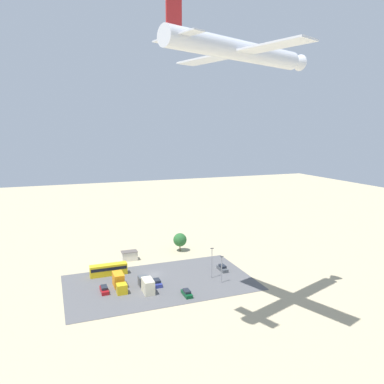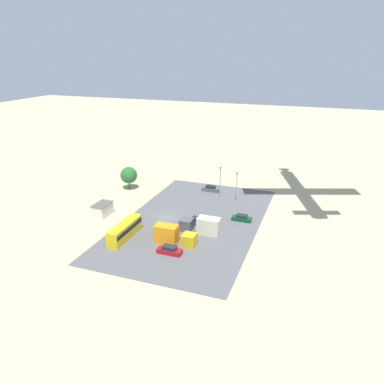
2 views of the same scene
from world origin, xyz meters
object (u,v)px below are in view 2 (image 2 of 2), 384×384
object	(u,v)px
parked_car_0	(170,250)
parked_car_1	(197,222)
parked_truck_1	(202,226)
parked_car_3	(211,189)
parked_car_2	(242,218)
parked_truck_0	(173,235)
bus	(125,230)
shed_building	(103,209)

from	to	relation	value
parked_car_0	parked_car_1	world-z (taller)	parked_car_1
parked_truck_1	parked_car_3	bearing A→B (deg)	13.22
parked_car_2	parked_truck_1	xyz separation A→B (m)	(8.61, -6.49, 1.00)
parked_truck_0	bus	bearing A→B (deg)	-82.78
shed_building	parked_car_3	xyz separation A→B (m)	(-23.77, 18.87, -0.71)
parked_car_0	parked_car_2	bearing A→B (deg)	153.52
shed_building	parked_car_1	distance (m)	22.51
parked_truck_1	parked_car_0	bearing A→B (deg)	164.01
parked_car_1	parked_truck_0	distance (m)	9.85
parked_truck_0	parked_truck_1	distance (m)	7.50
shed_building	parked_truck_1	xyz separation A→B (m)	(0.55, 24.58, 0.21)
parked_car_3	shed_building	bearing A→B (deg)	-38.44
parked_car_1	shed_building	bearing A→B (deg)	-82.91
parked_car_1	parked_car_2	bearing A→B (deg)	121.18
parked_car_0	parked_car_1	bearing A→B (deg)	177.00
parked_car_0	parked_truck_1	world-z (taller)	parked_truck_1
parked_car_1	parked_car_3	size ratio (longest dim) A/B	0.92
bus	parked_truck_1	bearing A→B (deg)	28.38
shed_building	parked_truck_0	distance (m)	21.67
parked_car_1	parked_car_2	size ratio (longest dim) A/B	0.99
shed_building	bus	distance (m)	13.31
bus	parked_truck_0	bearing A→B (deg)	7.22
parked_car_1	parked_truck_1	bearing A→B (deg)	34.16
bus	parked_car_1	bearing A→B (deg)	42.77
parked_car_2	parked_truck_1	world-z (taller)	parked_truck_1
shed_building	parked_car_0	bearing A→B (deg)	63.18
shed_building	parked_truck_1	size ratio (longest dim) A/B	0.58
parked_car_0	parked_car_3	distance (m)	34.80
parked_car_0	parked_car_1	distance (m)	13.72
parked_car_0	parked_truck_1	bearing A→B (deg)	164.01
parked_car_0	parked_car_3	bearing A→B (deg)	-175.48
parked_car_1	parked_truck_1	size ratio (longest dim) A/B	0.51
parked_car_2	parked_truck_0	world-z (taller)	parked_truck_0
bus	parked_car_3	xyz separation A→B (m)	(-31.91, 8.34, -1.04)
bus	parked_car_0	distance (m)	11.48
parked_car_3	parked_truck_1	size ratio (longest dim) A/B	0.55
shed_building	parked_car_2	bearing A→B (deg)	104.56
parked_truck_0	parked_truck_1	xyz separation A→B (m)	(-6.32, 4.03, -0.03)
parked_car_0	parked_car_3	xyz separation A→B (m)	(-34.69, -2.74, 0.04)
shed_building	parked_car_1	size ratio (longest dim) A/B	1.15
parked_car_2	parked_car_1	bearing A→B (deg)	-58.82
parked_car_2	parked_car_3	distance (m)	19.89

